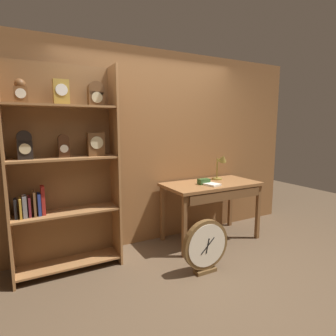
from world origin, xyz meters
TOP-DOWN VIEW (x-y plane):
  - ground_plane at (0.00, 0.00)m, footprint 10.00×10.00m
  - back_wood_panel at (0.00, 1.33)m, footprint 4.80×0.05m
  - bookshelf at (-1.21, 1.00)m, footprint 1.13×0.33m
  - workbench at (0.71, 0.90)m, footprint 1.33×0.69m
  - desk_lamp at (0.98, 1.05)m, footprint 0.22×0.22m
  - toolbox_small at (0.57, 0.90)m, footprint 0.16×0.09m
  - open_repair_manual at (0.62, 0.80)m, footprint 0.21×0.25m
  - round_clock_large at (0.11, 0.21)m, footprint 0.56×0.11m

SIDE VIEW (x-z plane):
  - ground_plane at x=0.00m, z-range 0.00..0.00m
  - round_clock_large at x=0.11m, z-range 0.00..0.60m
  - workbench at x=0.71m, z-range 0.32..1.13m
  - open_repair_manual at x=0.62m, z-range 0.82..0.84m
  - toolbox_small at x=0.57m, z-range 0.82..0.89m
  - desk_lamp at x=0.98m, z-range 0.86..1.25m
  - bookshelf at x=-1.21m, z-range 0.05..2.30m
  - back_wood_panel at x=0.00m, z-range 0.00..2.60m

